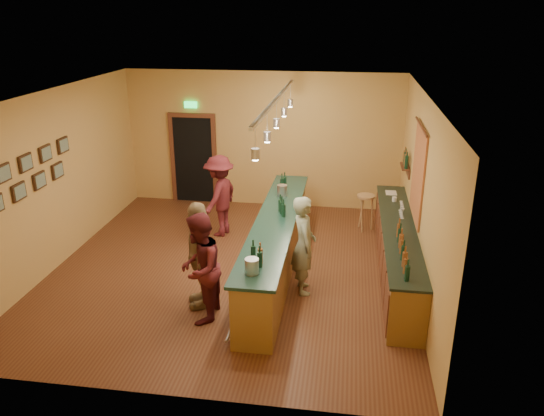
# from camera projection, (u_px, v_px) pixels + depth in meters

# --- Properties ---
(floor) EXTENTS (7.00, 7.00, 0.00)m
(floor) POSITION_uv_depth(u_px,v_px,m) (233.00, 268.00, 9.84)
(floor) COLOR #522917
(floor) RESTS_ON ground
(ceiling) EXTENTS (6.50, 7.00, 0.02)m
(ceiling) POSITION_uv_depth(u_px,v_px,m) (227.00, 94.00, 8.71)
(ceiling) COLOR silver
(ceiling) RESTS_ON wall_back
(wall_back) EXTENTS (6.50, 0.02, 3.20)m
(wall_back) POSITION_uv_depth(u_px,v_px,m) (263.00, 140.00, 12.51)
(wall_back) COLOR tan
(wall_back) RESTS_ON floor
(wall_front) EXTENTS (6.50, 0.02, 3.20)m
(wall_front) POSITION_uv_depth(u_px,v_px,m) (163.00, 282.00, 6.04)
(wall_front) COLOR tan
(wall_front) RESTS_ON floor
(wall_left) EXTENTS (0.02, 7.00, 3.20)m
(wall_left) POSITION_uv_depth(u_px,v_px,m) (57.00, 178.00, 9.72)
(wall_left) COLOR tan
(wall_left) RESTS_ON floor
(wall_right) EXTENTS (0.02, 7.00, 3.20)m
(wall_right) POSITION_uv_depth(u_px,v_px,m) (421.00, 195.00, 8.83)
(wall_right) COLOR tan
(wall_right) RESTS_ON floor
(doorway) EXTENTS (1.15, 0.09, 2.48)m
(doorway) POSITION_uv_depth(u_px,v_px,m) (194.00, 157.00, 12.89)
(doorway) COLOR black
(doorway) RESTS_ON wall_back
(tapestry) EXTENTS (0.03, 1.40, 1.60)m
(tapestry) POSITION_uv_depth(u_px,v_px,m) (418.00, 174.00, 9.12)
(tapestry) COLOR #A7212B
(tapestry) RESTS_ON wall_right
(bottle_shelf) EXTENTS (0.17, 0.55, 0.54)m
(bottle_shelf) POSITION_uv_depth(u_px,v_px,m) (406.00, 161.00, 10.58)
(bottle_shelf) COLOR #552A19
(bottle_shelf) RESTS_ON wall_right
(picture_grid) EXTENTS (0.06, 2.20, 0.70)m
(picture_grid) POSITION_uv_depth(u_px,v_px,m) (33.00, 172.00, 8.90)
(picture_grid) COLOR #382111
(picture_grid) RESTS_ON wall_left
(back_counter) EXTENTS (0.60, 4.55, 1.27)m
(back_counter) POSITION_uv_depth(u_px,v_px,m) (397.00, 250.00, 9.43)
(back_counter) COLOR olive
(back_counter) RESTS_ON floor
(tasting_bar) EXTENTS (0.74, 5.10, 1.38)m
(tasting_bar) POSITION_uv_depth(u_px,v_px,m) (276.00, 241.00, 9.52)
(tasting_bar) COLOR olive
(tasting_bar) RESTS_ON floor
(pendant_track) EXTENTS (0.11, 4.60, 0.50)m
(pendant_track) POSITION_uv_depth(u_px,v_px,m) (277.00, 109.00, 8.67)
(pendant_track) COLOR silver
(pendant_track) RESTS_ON ceiling
(bartender) EXTENTS (0.54, 0.70, 1.70)m
(bartender) POSITION_uv_depth(u_px,v_px,m) (304.00, 245.00, 8.78)
(bartender) COLOR gray
(bartender) RESTS_ON floor
(customer_a) EXTENTS (0.66, 0.84, 1.73)m
(customer_a) POSITION_uv_depth(u_px,v_px,m) (200.00, 268.00, 7.96)
(customer_a) COLOR #59191E
(customer_a) RESTS_ON floor
(customer_b) EXTENTS (0.73, 1.12, 1.77)m
(customer_b) POSITION_uv_depth(u_px,v_px,m) (200.00, 255.00, 8.35)
(customer_b) COLOR #997A51
(customer_b) RESTS_ON floor
(customer_c) EXTENTS (0.91, 1.24, 1.73)m
(customer_c) POSITION_uv_depth(u_px,v_px,m) (220.00, 196.00, 11.03)
(customer_c) COLOR #59191E
(customer_c) RESTS_ON floor
(bar_stool) EXTENTS (0.39, 0.39, 0.80)m
(bar_stool) POSITION_uv_depth(u_px,v_px,m) (366.00, 201.00, 11.31)
(bar_stool) COLOR #A27949
(bar_stool) RESTS_ON floor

